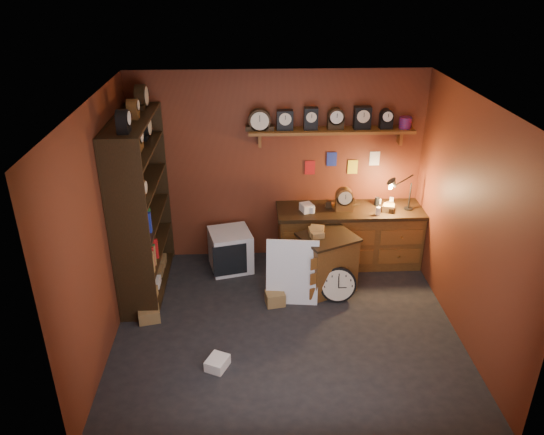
{
  "coord_description": "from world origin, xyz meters",
  "views": [
    {
      "loc": [
        -0.41,
        -5.12,
        3.95
      ],
      "look_at": [
        -0.15,
        0.35,
        1.29
      ],
      "focal_mm": 35.0,
      "sensor_mm": 36.0,
      "label": 1
    }
  ],
  "objects_px": {
    "shelving_unit": "(138,201)",
    "big_round_clock": "(338,285)",
    "low_cabinet": "(327,260)",
    "workbench": "(349,233)"
  },
  "relations": [
    {
      "from": "low_cabinet",
      "to": "big_round_clock",
      "type": "height_order",
      "value": "low_cabinet"
    },
    {
      "from": "shelving_unit",
      "to": "low_cabinet",
      "type": "height_order",
      "value": "shelving_unit"
    },
    {
      "from": "shelving_unit",
      "to": "workbench",
      "type": "bearing_deg",
      "value": 10.05
    },
    {
      "from": "big_round_clock",
      "to": "low_cabinet",
      "type": "bearing_deg",
      "value": 109.91
    },
    {
      "from": "low_cabinet",
      "to": "big_round_clock",
      "type": "xyz_separation_m",
      "value": [
        0.11,
        -0.29,
        -0.19
      ]
    },
    {
      "from": "shelving_unit",
      "to": "workbench",
      "type": "distance_m",
      "value": 2.94
    },
    {
      "from": "shelving_unit",
      "to": "big_round_clock",
      "type": "relative_size",
      "value": 5.45
    },
    {
      "from": "workbench",
      "to": "big_round_clock",
      "type": "distance_m",
      "value": 1.02
    },
    {
      "from": "workbench",
      "to": "low_cabinet",
      "type": "relative_size",
      "value": 2.36
    },
    {
      "from": "workbench",
      "to": "big_round_clock",
      "type": "bearing_deg",
      "value": -107.54
    }
  ]
}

